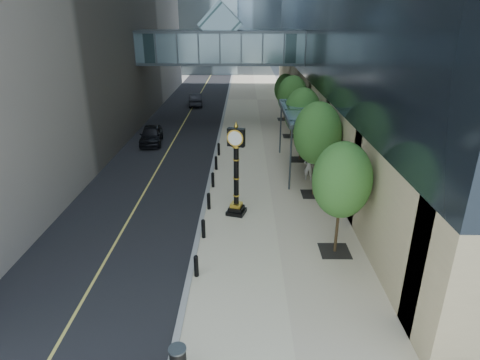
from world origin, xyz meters
name	(u,v)px	position (x,y,z in m)	size (l,w,h in m)	color
ground	(261,292)	(0.00, 0.00, 0.00)	(320.00, 320.00, 0.00)	gray
road	(197,100)	(-7.00, 40.00, 0.01)	(8.00, 180.00, 0.02)	black
sidewalk	(257,100)	(1.00, 40.00, 0.03)	(8.00, 180.00, 0.06)	beige
curb	(227,100)	(-3.00, 40.00, 0.04)	(0.25, 180.00, 0.07)	gray
skywalk	(221,45)	(-3.00, 28.00, 7.71)	(17.00, 4.20, 5.80)	slate
entrance_canopy	(305,113)	(3.48, 14.00, 4.19)	(3.00, 8.00, 4.38)	#383F44
bollard_row	(211,190)	(-2.70, 9.00, 0.51)	(0.20, 16.20, 0.90)	black
street_trees	(304,116)	(3.60, 15.04, 3.73)	(2.82, 28.47, 5.79)	black
street_clock	(236,177)	(-1.11, 6.86, 2.28)	(1.20, 1.20, 5.12)	black
pedestrian	(309,167)	(3.64, 11.89, 0.99)	(0.68, 0.44, 1.85)	#B9B4A9
car_near	(151,135)	(-8.77, 20.29, 0.78)	(1.80, 4.46, 1.52)	black
car_far	(195,99)	(-6.74, 36.37, 0.76)	(1.57, 4.49, 1.48)	black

